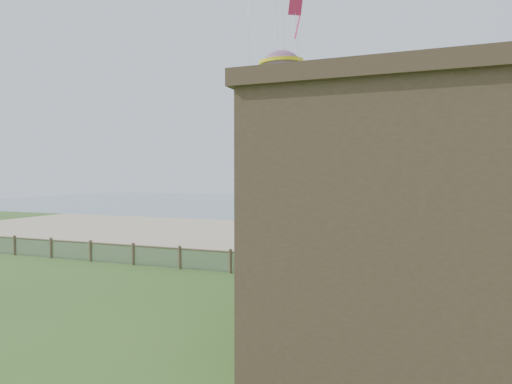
% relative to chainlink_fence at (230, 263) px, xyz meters
% --- Properties ---
extents(ground, '(160.00, 160.00, 0.00)m').
position_rel_chainlink_fence_xyz_m(ground, '(0.00, -6.00, -0.55)').
color(ground, '#365D20').
rests_on(ground, ground).
extents(sand_beach, '(72.00, 20.00, 0.02)m').
position_rel_chainlink_fence_xyz_m(sand_beach, '(0.00, 16.00, -0.55)').
color(sand_beach, '#C5B18E').
rests_on(sand_beach, ground).
extents(ocean, '(160.00, 68.00, 0.02)m').
position_rel_chainlink_fence_xyz_m(ocean, '(0.00, 60.00, -0.55)').
color(ocean, slate).
rests_on(ocean, ground).
extents(chainlink_fence, '(36.20, 0.20, 1.25)m').
position_rel_chainlink_fence_xyz_m(chainlink_fence, '(0.00, 0.00, 0.00)').
color(chainlink_fence, brown).
rests_on(chainlink_fence, ground).
extents(picnic_table, '(2.05, 1.62, 0.81)m').
position_rel_chainlink_fence_xyz_m(picnic_table, '(3.98, -1.00, -0.14)').
color(picnic_table, brown).
rests_on(picnic_table, ground).
extents(octopus_kite, '(3.14, 2.22, 6.45)m').
position_rel_chainlink_fence_xyz_m(octopus_kite, '(-0.10, 8.71, 10.36)').
color(octopus_kite, '#FF5828').
extents(kite_red, '(1.70, 1.84, 2.21)m').
position_rel_chainlink_fence_xyz_m(kite_red, '(1.59, 6.38, 14.50)').
color(kite_red, '#DF2757').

